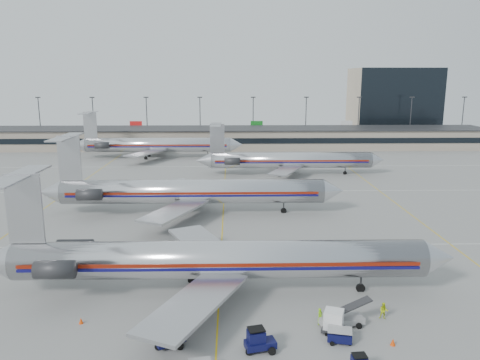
{
  "coord_description": "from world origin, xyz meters",
  "views": [
    {
      "loc": [
        1.2,
        -47.53,
        21.25
      ],
      "look_at": [
        2.81,
        29.51,
        4.5
      ],
      "focal_mm": 35.0,
      "sensor_mm": 36.0,
      "label": 1
    }
  ],
  "objects_px": {
    "tug_center": "(258,341)",
    "belt_loader": "(343,319)",
    "jet_foreground": "(210,259)",
    "uld_container": "(334,321)",
    "jet_second_row": "(187,191)"
  },
  "relations": [
    {
      "from": "tug_center",
      "to": "belt_loader",
      "type": "distance_m",
      "value": 8.52
    },
    {
      "from": "jet_foreground",
      "to": "tug_center",
      "type": "relative_size",
      "value": 17.92
    },
    {
      "from": "uld_container",
      "to": "belt_loader",
      "type": "distance_m",
      "value": 1.51
    },
    {
      "from": "uld_container",
      "to": "jet_second_row",
      "type": "bearing_deg",
      "value": 134.05
    },
    {
      "from": "jet_foreground",
      "to": "belt_loader",
      "type": "xyz_separation_m",
      "value": [
        11.86,
        -6.68,
        -2.98
      ]
    },
    {
      "from": "jet_foreground",
      "to": "uld_container",
      "type": "relative_size",
      "value": 20.76
    },
    {
      "from": "jet_foreground",
      "to": "uld_container",
      "type": "height_order",
      "value": "jet_foreground"
    },
    {
      "from": "tug_center",
      "to": "belt_loader",
      "type": "height_order",
      "value": "belt_loader"
    },
    {
      "from": "jet_foreground",
      "to": "tug_center",
      "type": "distance_m",
      "value": 11.62
    },
    {
      "from": "jet_foreground",
      "to": "jet_second_row",
      "type": "xyz_separation_m",
      "value": [
        -4.91,
        28.61,
        0.06
      ]
    },
    {
      "from": "jet_foreground",
      "to": "jet_second_row",
      "type": "distance_m",
      "value": 29.03
    },
    {
      "from": "jet_second_row",
      "to": "uld_container",
      "type": "distance_m",
      "value": 39.68
    },
    {
      "from": "jet_foreground",
      "to": "tug_center",
      "type": "bearing_deg",
      "value": -67.99
    },
    {
      "from": "uld_container",
      "to": "belt_loader",
      "type": "height_order",
      "value": "belt_loader"
    },
    {
      "from": "jet_second_row",
      "to": "belt_loader",
      "type": "height_order",
      "value": "jet_second_row"
    }
  ]
}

